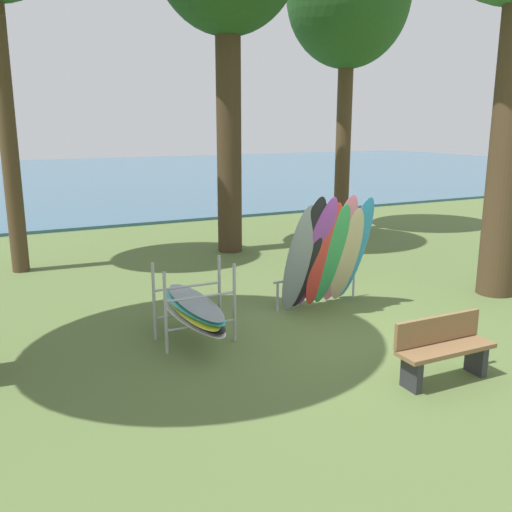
% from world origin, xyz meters
% --- Properties ---
extents(ground_plane, '(80.00, 80.00, 0.00)m').
position_xyz_m(ground_plane, '(0.00, 0.00, 0.00)').
color(ground_plane, '#566B38').
extents(lake_water, '(80.00, 36.00, 0.10)m').
position_xyz_m(lake_water, '(0.00, 28.95, 0.05)').
color(lake_water, '#38607A').
rests_on(lake_water, ground).
extents(leaning_board_pile, '(1.92, 1.07, 2.16)m').
position_xyz_m(leaning_board_pile, '(0.43, 1.04, 1.02)').
color(leaning_board_pile, gray).
rests_on(leaning_board_pile, ground).
extents(board_storage_rack, '(1.15, 2.13, 1.25)m').
position_xyz_m(board_storage_rack, '(-2.27, 0.65, 0.52)').
color(board_storage_rack, '#9EA0A5').
rests_on(board_storage_rack, ground).
extents(park_bench, '(1.40, 0.42, 0.85)m').
position_xyz_m(park_bench, '(0.21, -2.10, 0.45)').
color(park_bench, '#2D2D33').
rests_on(park_bench, ground).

